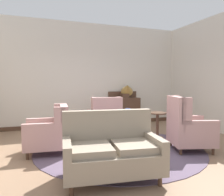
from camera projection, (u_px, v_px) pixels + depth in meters
The scene contains 14 objects.
ground at pixel (125, 153), 4.42m from camera, with size 8.94×8.94×0.00m, color #896B51.
wall_back at pixel (88, 75), 7.14m from camera, with size 6.55×0.08×3.29m, color silver.
wall_right at pixel (216, 74), 6.25m from camera, with size 0.08×4.23×3.29m, color silver.
baseboard_back at pixel (89, 124), 7.19m from camera, with size 6.39×0.03×0.12m, color #4C3323.
area_rug at pixel (119, 148), 4.70m from camera, with size 3.51×3.51×0.01m, color #5B4C60.
coffee_table at pixel (126, 128), 4.74m from camera, with size 0.98×0.98×0.50m.
porcelain_vase at pixel (128, 118), 4.77m from camera, with size 0.19×0.19×0.34m.
settee at pixel (111, 151), 3.19m from camera, with size 1.46×0.95×0.97m.
armchair_foreground_right at pixel (105, 119), 5.96m from camera, with size 0.84×0.95×1.02m.
armchair_beside_settee at pixel (187, 128), 4.53m from camera, with size 0.99×0.96×1.12m.
armchair_near_sideboard at pixel (50, 132), 4.36m from camera, with size 0.89×0.81×0.95m.
side_table at pixel (157, 123), 5.50m from camera, with size 0.44×0.44×0.66m.
sideboard at pixel (124, 109), 7.34m from camera, with size 1.01×0.37×1.10m.
gramophone at pixel (127, 89), 7.22m from camera, with size 0.55×0.62×0.58m.
Camera 1 is at (-1.74, -3.98, 1.39)m, focal length 35.50 mm.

